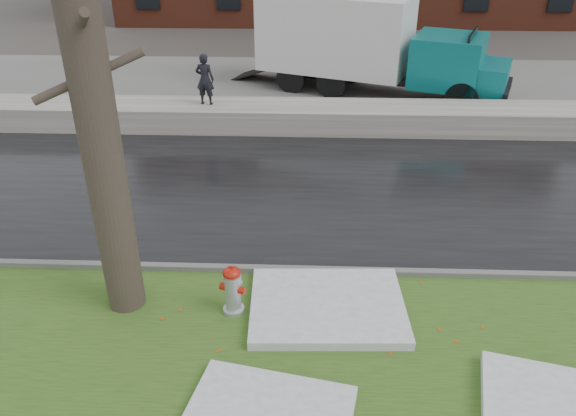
{
  "coord_description": "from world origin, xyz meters",
  "views": [
    {
      "loc": [
        -0.13,
        -7.68,
        6.18
      ],
      "look_at": [
        -0.51,
        1.75,
        1.0
      ],
      "focal_mm": 35.0,
      "sensor_mm": 36.0,
      "label": 1
    }
  ],
  "objects_px": {
    "tree": "(90,82)",
    "worker": "(205,79)",
    "box_truck": "(364,43)",
    "fire_hydrant": "(233,287)"
  },
  "relations": [
    {
      "from": "fire_hydrant",
      "to": "worker",
      "type": "distance_m",
      "value": 9.14
    },
    {
      "from": "tree",
      "to": "box_truck",
      "type": "bearing_deg",
      "value": 68.41
    },
    {
      "from": "fire_hydrant",
      "to": "box_truck",
      "type": "distance_m",
      "value": 13.14
    },
    {
      "from": "tree",
      "to": "box_truck",
      "type": "xyz_separation_m",
      "value": [
        4.97,
        12.55,
        -2.16
      ]
    },
    {
      "from": "box_truck",
      "to": "worker",
      "type": "distance_m",
      "value": 6.3
    },
    {
      "from": "fire_hydrant",
      "to": "worker",
      "type": "relative_size",
      "value": 0.61
    },
    {
      "from": "tree",
      "to": "worker",
      "type": "distance_m",
      "value": 9.05
    },
    {
      "from": "tree",
      "to": "fire_hydrant",
      "type": "bearing_deg",
      "value": -4.97
    },
    {
      "from": "fire_hydrant",
      "to": "tree",
      "type": "bearing_deg",
      "value": -167.51
    },
    {
      "from": "box_truck",
      "to": "fire_hydrant",
      "type": "bearing_deg",
      "value": -82.44
    }
  ]
}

